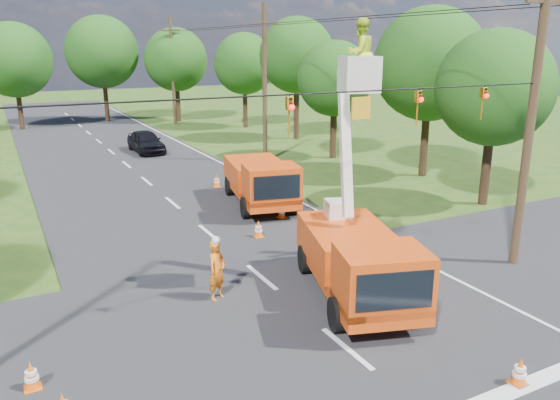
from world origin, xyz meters
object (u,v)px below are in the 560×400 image
second_truck (261,181)px  pole_right_far (173,71)px  pole_right_mid (265,83)px  tree_right_b (430,64)px  tree_far_b (102,52)px  ground_worker (217,270)px  traffic_cone_5 (31,376)px  tree_right_a (495,88)px  traffic_cone_1 (520,372)px  traffic_cone_2 (258,229)px  traffic_cone_3 (282,211)px  traffic_cone_7 (217,181)px  tree_right_d (297,55)px  tree_right_e (244,64)px  tree_far_a (14,60)px  distant_car (146,141)px  tree_far_c (176,60)px  bucket_truck (358,244)px  tree_right_c (335,79)px  pole_right_near (531,120)px

second_truck → pole_right_far: (4.80, 29.31, 3.85)m
pole_right_mid → tree_right_b: bearing=-50.9°
second_truck → tree_far_b: (-0.70, 34.31, 5.55)m
ground_worker → traffic_cone_5: ground_worker is taller
ground_worker → tree_right_a: bearing=-18.9°
pole_right_far → traffic_cone_5: bearing=-111.4°
traffic_cone_1 → tree_right_a: tree_right_a is taller
second_truck → traffic_cone_2: size_ratio=9.55×
traffic_cone_3 → traffic_cone_7: bearing=94.7°
traffic_cone_2 → pole_right_far: size_ratio=0.07×
tree_right_d → tree_right_e: 8.11m
tree_far_a → distant_car: bearing=-65.8°
traffic_cone_3 → tree_right_d: 22.53m
tree_far_b → tree_far_c: bearing=-24.8°
distant_car → tree_right_b: tree_right_b is taller
bucket_truck → tree_far_a: tree_far_a is taller
pole_right_far → tree_right_e: pole_right_far is taller
traffic_cone_5 → tree_right_c: (20.42, 19.09, 4.95)m
tree_right_a → tree_right_c: bearing=91.3°
second_truck → tree_right_b: (11.30, 1.31, 5.18)m
bucket_truck → tree_far_a: size_ratio=0.87×
tree_right_b → tree_far_c: (-5.50, 30.00, -0.37)m
traffic_cone_2 → tree_right_c: tree_right_c is taller
tree_right_e → tree_far_c: (-4.30, 7.00, 0.25)m
pole_right_mid → tree_right_d: size_ratio=1.03×
ground_worker → tree_right_d: tree_right_d is taller
bucket_truck → distant_car: size_ratio=1.77×
traffic_cone_7 → pole_right_far: bearing=77.8°
traffic_cone_3 → pole_right_far: (4.86, 31.53, 4.75)m
tree_far_b → second_truck: bearing=-88.8°
tree_right_c → tree_right_e: (0.60, 16.00, 0.50)m
traffic_cone_1 → tree_far_b: (0.38, 50.07, 6.45)m
distant_car → traffic_cone_3: bearing=-87.4°
tree_right_e → tree_far_c: 8.22m
bucket_truck → traffic_cone_5: 9.27m
ground_worker → traffic_cone_5: (-5.37, -2.33, -0.58)m
tree_right_b → tree_far_b: tree_far_b is taller
pole_right_near → tree_far_c: size_ratio=1.09×
ground_worker → tree_right_a: size_ratio=0.23×
distant_car → pole_right_far: bearing=63.1°
bucket_truck → tree_right_d: tree_right_d is taller
second_truck → tree_far_a: (-8.70, 32.31, 4.93)m
second_truck → traffic_cone_1: second_truck is taller
traffic_cone_3 → ground_worker: bearing=-131.4°
bucket_truck → traffic_cone_3: 8.42m
tree_right_e → tree_far_c: tree_far_c is taller
traffic_cone_1 → pole_right_far: pole_right_far is taller
tree_far_c → tree_right_b: bearing=-79.6°
tree_right_a → distant_car: bearing=118.4°
pole_right_near → tree_far_a: (-13.50, 43.00, 1.08)m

